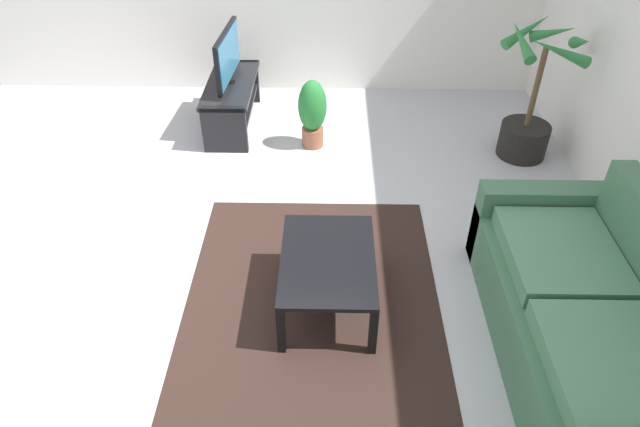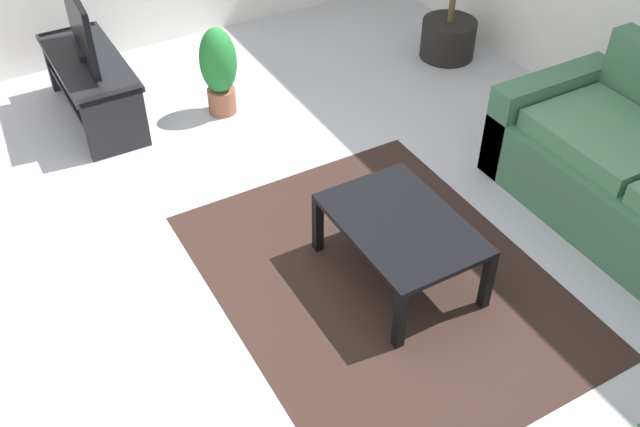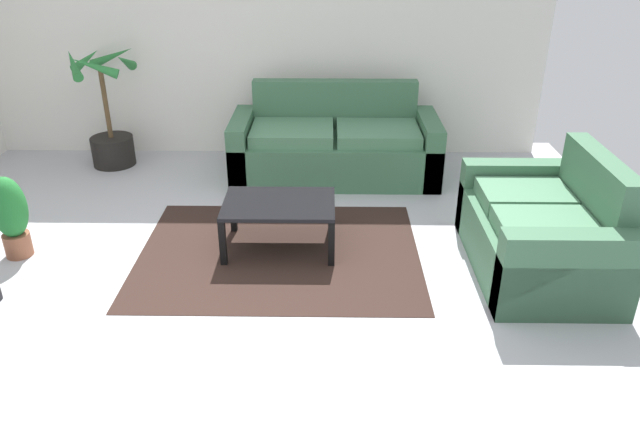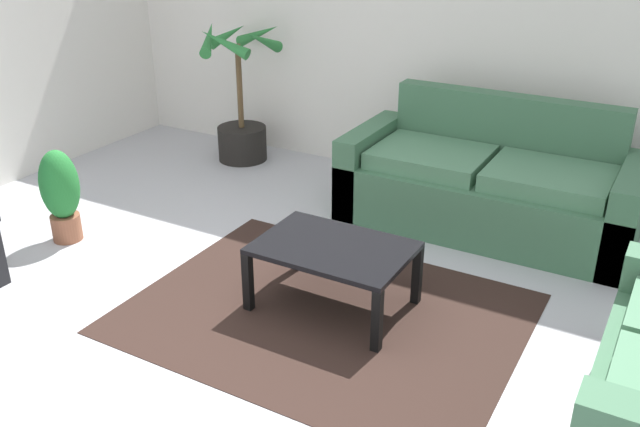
{
  "view_description": "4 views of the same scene",
  "coord_description": "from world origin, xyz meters",
  "px_view_note": "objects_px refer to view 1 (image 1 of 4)",
  "views": [
    {
      "loc": [
        2.96,
        0.77,
        2.8
      ],
      "look_at": [
        0.19,
        0.71,
        0.65
      ],
      "focal_mm": 31.76,
      "sensor_mm": 36.0,
      "label": 1
    },
    {
      "loc": [
        2.62,
        -1.03,
        2.92
      ],
      "look_at": [
        0.11,
        0.39,
        0.46
      ],
      "focal_mm": 41.09,
      "sensor_mm": 36.0,
      "label": 2
    },
    {
      "loc": [
        0.7,
        -3.47,
        2.39
      ],
      "look_at": [
        0.64,
        0.47,
        0.45
      ],
      "focal_mm": 33.84,
      "sensor_mm": 36.0,
      "label": 3
    },
    {
      "loc": [
        1.96,
        -2.29,
        2.21
      ],
      "look_at": [
        0.35,
        0.55,
        0.7
      ],
      "focal_mm": 38.7,
      "sensor_mm": 36.0,
      "label": 4
    }
  ],
  "objects_px": {
    "tv_stand": "(232,97)",
    "potted_palm": "(530,113)",
    "tv": "(228,56)",
    "potted_plant_small": "(312,112)",
    "coffee_table": "(328,264)",
    "couch_main": "(591,326)"
  },
  "relations": [
    {
      "from": "potted_palm",
      "to": "tv",
      "type": "bearing_deg",
      "value": -100.78
    },
    {
      "from": "tv",
      "to": "potted_plant_small",
      "type": "height_order",
      "value": "tv"
    },
    {
      "from": "potted_plant_small",
      "to": "coffee_table",
      "type": "bearing_deg",
      "value": 4.43
    },
    {
      "from": "potted_palm",
      "to": "potted_plant_small",
      "type": "height_order",
      "value": "potted_palm"
    },
    {
      "from": "potted_palm",
      "to": "potted_plant_small",
      "type": "xyz_separation_m",
      "value": [
        -0.13,
        -1.94,
        -0.07
      ]
    },
    {
      "from": "potted_plant_small",
      "to": "tv",
      "type": "bearing_deg",
      "value": -116.02
    },
    {
      "from": "tv_stand",
      "to": "coffee_table",
      "type": "distance_m",
      "value": 2.62
    },
    {
      "from": "tv",
      "to": "coffee_table",
      "type": "relative_size",
      "value": 0.95
    },
    {
      "from": "potted_palm",
      "to": "coffee_table",
      "type": "bearing_deg",
      "value": -43.05
    },
    {
      "from": "tv_stand",
      "to": "potted_palm",
      "type": "distance_m",
      "value": 2.8
    },
    {
      "from": "tv_stand",
      "to": "tv",
      "type": "xyz_separation_m",
      "value": [
        0.0,
        0.0,
        0.42
      ]
    },
    {
      "from": "potted_palm",
      "to": "potted_plant_small",
      "type": "relative_size",
      "value": 1.87
    },
    {
      "from": "couch_main",
      "to": "tv_stand",
      "type": "relative_size",
      "value": 1.86
    },
    {
      "from": "potted_plant_small",
      "to": "couch_main",
      "type": "bearing_deg",
      "value": 33.95
    },
    {
      "from": "tv",
      "to": "coffee_table",
      "type": "xyz_separation_m",
      "value": [
        2.43,
        0.96,
        -0.38
      ]
    },
    {
      "from": "tv_stand",
      "to": "potted_palm",
      "type": "relative_size",
      "value": 0.89
    },
    {
      "from": "potted_palm",
      "to": "tv_stand",
      "type": "bearing_deg",
      "value": -100.77
    },
    {
      "from": "couch_main",
      "to": "coffee_table",
      "type": "height_order",
      "value": "couch_main"
    },
    {
      "from": "couch_main",
      "to": "tv",
      "type": "relative_size",
      "value": 2.47
    },
    {
      "from": "tv_stand",
      "to": "coffee_table",
      "type": "xyz_separation_m",
      "value": [
        2.43,
        0.96,
        0.05
      ]
    },
    {
      "from": "tv",
      "to": "potted_plant_small",
      "type": "relative_size",
      "value": 1.25
    },
    {
      "from": "couch_main",
      "to": "coffee_table",
      "type": "bearing_deg",
      "value": -106.46
    }
  ]
}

